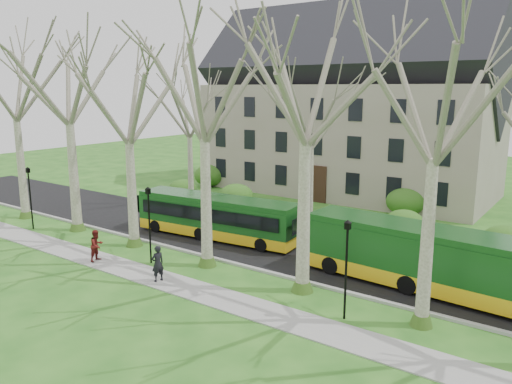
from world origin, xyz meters
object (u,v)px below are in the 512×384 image
bus_follow (431,259)px  pedestrian_b (97,245)px  pedestrian_a (158,263)px  bus_lead (217,217)px

bus_follow → pedestrian_b: size_ratio=7.05×
pedestrian_a → bus_lead: bearing=-148.8°
bus_follow → pedestrian_a: (-11.61, -6.92, -0.66)m
bus_lead → pedestrian_a: bus_lead is taller
bus_lead → bus_follow: bearing=-8.1°
pedestrian_b → bus_follow: bearing=-77.1°
pedestrian_a → bus_follow: bearing=134.2°
bus_lead → pedestrian_b: (-2.65, -7.44, -0.51)m
bus_follow → bus_lead: bearing=-179.2°
bus_lead → bus_follow: (14.05, -0.66, 0.18)m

